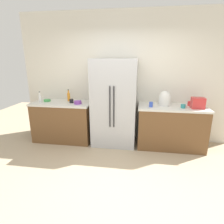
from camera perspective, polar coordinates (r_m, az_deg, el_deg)
name	(u,v)px	position (r m, az deg, el deg)	size (l,w,h in m)	color
ground_plane	(112,181)	(3.11, 0.05, -20.58)	(9.50, 9.50, 0.00)	tan
kitchen_back_panel	(124,78)	(4.29, 3.76, 10.38)	(4.75, 0.10, 2.85)	silver
counter_left	(64,121)	(4.47, -14.66, -2.68)	(1.34, 0.69, 0.91)	brown
counter_right	(171,127)	(4.17, 17.64, -4.31)	(1.40, 0.69, 0.91)	brown
refrigerator	(114,103)	(4.01, 0.70, 2.77)	(0.94, 0.68, 1.86)	#B7BABF
toaster	(198,103)	(4.03, 24.95, 2.53)	(0.25, 0.18, 0.22)	red
rice_cooker	(165,99)	(4.05, 15.95, 3.99)	(0.25, 0.25, 0.30)	white
bottle_a	(40,98)	(4.47, -21.30, 3.98)	(0.06, 0.06, 0.24)	white
bottle_b	(69,97)	(4.40, -13.21, 4.65)	(0.06, 0.06, 0.27)	orange
cup_a	(151,104)	(3.85, 11.92, 2.28)	(0.08, 0.08, 0.10)	blue
cup_b	(71,101)	(4.22, -12.41, 3.35)	(0.09, 0.09, 0.09)	black
cup_c	(183,106)	(3.96, 21.08, 1.70)	(0.09, 0.09, 0.08)	teal
cup_d	(190,104)	(4.20, 22.88, 2.41)	(0.09, 0.09, 0.09)	red
bowl_a	(47,100)	(4.53, -19.39, 3.40)	(0.15, 0.15, 0.05)	green
bowl_b	(78,102)	(4.09, -10.51, 2.92)	(0.16, 0.16, 0.07)	purple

